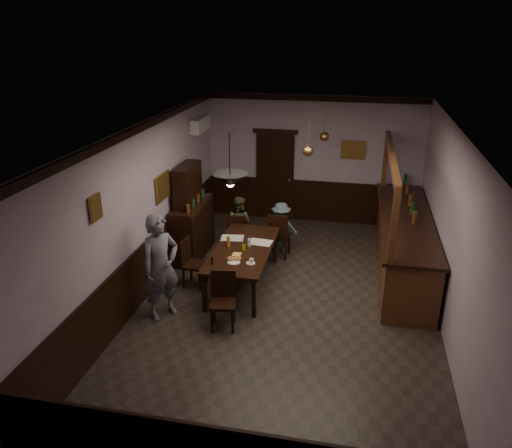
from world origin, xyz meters
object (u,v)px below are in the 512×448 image
(pendant_iron, at_px, (230,180))
(pendant_brass_far, at_px, (324,137))
(sideboard, at_px, (191,220))
(soda_can, at_px, (244,248))
(bar_counter, at_px, (403,243))
(dining_table, at_px, (243,251))
(person_seated_left, at_px, (239,223))
(chair_far_right, at_px, (278,234))
(coffee_cup, at_px, (252,261))
(chair_side, at_px, (191,261))
(person_seated_right, at_px, (281,228))
(pendant_brass_mid, at_px, (308,151))
(person_standing, at_px, (161,267))
(chair_near, at_px, (223,297))
(chair_far_left, at_px, (236,232))

(pendant_iron, xyz_separation_m, pendant_brass_far, (1.18, 3.24, 0.04))
(pendant_iron, bearing_deg, sideboard, 125.49)
(soda_can, xyz_separation_m, bar_counter, (2.83, 1.31, -0.22))
(sideboard, distance_m, pendant_iron, 2.73)
(sideboard, bearing_deg, dining_table, -38.64)
(person_seated_left, relative_size, sideboard, 0.61)
(chair_far_right, bearing_deg, coffee_cup, 89.19)
(chair_side, xyz_separation_m, person_seated_right, (1.37, 1.74, 0.05))
(pendant_brass_mid, relative_size, pendant_brass_far, 1.00)
(person_standing, relative_size, coffee_cup, 22.16)
(person_seated_left, height_order, sideboard, sideboard)
(chair_far_right, bearing_deg, chair_side, 51.08)
(chair_near, bearing_deg, person_standing, 165.22)
(pendant_iron, relative_size, pendant_brass_far, 1.05)
(sideboard, bearing_deg, person_standing, -83.17)
(soda_can, relative_size, pendant_iron, 0.14)
(chair_far_right, distance_m, person_seated_right, 0.28)
(person_standing, relative_size, bar_counter, 0.43)
(sideboard, height_order, pendant_iron, pendant_iron)
(chair_far_right, xyz_separation_m, bar_counter, (2.43, -0.08, 0.06))
(dining_table, relative_size, chair_far_left, 2.51)
(chair_far_left, distance_m, chair_far_right, 0.89)
(chair_far_right, distance_m, pendant_brass_mid, 1.85)
(person_seated_right, xyz_separation_m, pendant_brass_mid, (0.54, -0.40, 1.75))
(coffee_cup, bearing_deg, soda_can, 117.85)
(person_seated_right, distance_m, soda_can, 1.74)
(bar_counter, bearing_deg, pendant_iron, -145.28)
(pendant_brass_far, bearing_deg, pendant_brass_mid, -98.79)
(sideboard, relative_size, bar_counter, 0.46)
(chair_near, distance_m, pendant_brass_far, 4.34)
(coffee_cup, bearing_deg, sideboard, 134.61)
(bar_counter, bearing_deg, chair_far_left, 178.54)
(chair_side, distance_m, pendant_brass_mid, 2.95)
(sideboard, xyz_separation_m, pendant_brass_mid, (2.31, 0.09, 1.53))
(dining_table, bearing_deg, chair_far_left, 109.02)
(person_seated_right, distance_m, sideboard, 1.85)
(dining_table, height_order, sideboard, sideboard)
(chair_far_left, xyz_separation_m, coffee_cup, (0.72, -1.85, 0.32))
(chair_near, distance_m, soda_can, 1.25)
(pendant_iron, bearing_deg, person_seated_right, 79.19)
(chair_far_right, bearing_deg, pendant_brass_far, -118.23)
(person_seated_left, bearing_deg, chair_near, 114.45)
(person_seated_left, bearing_deg, chair_far_left, 107.98)
(chair_near, distance_m, coffee_cup, 0.86)
(person_standing, xyz_separation_m, sideboard, (-0.28, 2.31, -0.12))
(chair_near, relative_size, chair_side, 1.01)
(chair_far_right, height_order, pendant_iron, pendant_iron)
(dining_table, bearing_deg, person_seated_left, 106.22)
(dining_table, xyz_separation_m, chair_side, (-0.92, -0.19, -0.19))
(soda_can, bearing_deg, coffee_cup, -62.12)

